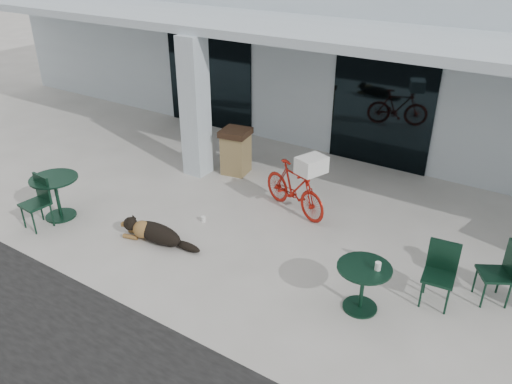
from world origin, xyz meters
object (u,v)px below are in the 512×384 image
Objects in this scene: cafe_chair_far_b at (495,273)px; trash_receptacle at (236,151)px; bicycle at (294,188)px; cafe_table_far at (362,288)px; dog at (157,232)px; cafe_chair_far_a at (439,276)px; cafe_table_near at (57,197)px; cafe_chair_near at (35,203)px.

trash_receptacle is (-5.86, 1.64, 0.03)m from cafe_chair_far_b.
cafe_table_far is (2.26, -2.01, -0.14)m from bicycle.
cafe_chair_far_a is at bearing -2.07° from dog.
trash_receptacle reaches higher than cafe_table_near.
cafe_table_far is (3.77, 0.31, 0.17)m from dog.
cafe_chair_near is 6.13m from cafe_table_far.
cafe_table_far is 0.80× the size of cafe_chair_far_b.
cafe_chair_near is 7.16m from cafe_chair_far_a.
cafe_table_near is at bearing 93.63° from cafe_chair_near.
cafe_chair_far_b is (1.57, 1.24, 0.12)m from cafe_table_far.
dog is 1.34× the size of cafe_table_near.
bicycle is 1.72× the size of cafe_chair_far_b.
dog is 4.78m from cafe_chair_far_a.
cafe_chair_far_a is 0.87m from cafe_chair_far_b.
dog is at bearing 9.39° from cafe_table_near.
trash_receptacle reaches higher than cafe_chair_near.
bicycle is 2.20m from trash_receptacle.
cafe_table_near reaches higher than dog.
cafe_chair_near is at bearing -173.80° from dog.
cafe_chair_near is 1.27× the size of cafe_table_far.
trash_receptacle reaches higher than cafe_chair_far_a.
trash_receptacle reaches higher than bicycle.
cafe_table_near is 0.91× the size of cafe_chair_far_a.
cafe_chair_far_a is 1.01× the size of cafe_chair_far_b.
cafe_chair_far_a reaches higher than cafe_table_near.
bicycle is at bearing 35.73° from cafe_table_near.
bicycle is 1.62× the size of trash_receptacle.
dog is (-1.51, -2.32, -0.31)m from bicycle.
cafe_chair_far_b is (3.84, -0.77, -0.02)m from bicycle.
cafe_chair_far_b reaches higher than cafe_table_near.
cafe_chair_far_b is at bearing 38.30° from cafe_table_far.
cafe_table_far is (6.02, 1.16, -0.13)m from cafe_chair_near.
trash_receptacle is (-5.18, 2.18, 0.03)m from cafe_chair_far_a.
cafe_table_near is 0.86× the size of trash_receptacle.
cafe_table_far is 0.80× the size of cafe_chair_far_a.
cafe_table_near is 0.89× the size of cafe_chair_near.
trash_receptacle is (-4.28, 2.88, 0.15)m from cafe_table_far.
cafe_table_far is (6.01, 0.68, -0.05)m from cafe_table_near.
cafe_chair_far_a is 5.62m from trash_receptacle.
cafe_chair_far_b is 6.08m from trash_receptacle.
cafe_table_near is at bearing -115.82° from trash_receptacle.
dog is at bearing 25.45° from cafe_chair_near.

